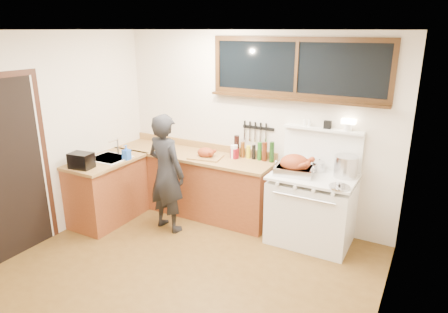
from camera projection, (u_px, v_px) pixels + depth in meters
The scene contains 20 objects.
ground_plane at pixel (184, 275), 4.45m from camera, with size 4.00×3.50×0.02m, color #563A16.
room_shell at pixel (178, 131), 3.94m from camera, with size 4.10×3.60×2.65m.
counter_back at pixel (193, 182), 5.89m from camera, with size 2.44×0.64×1.00m.
counter_left at pixel (107, 190), 5.61m from camera, with size 0.64×1.09×0.90m.
sink_unit at pixel (110, 162), 5.54m from camera, with size 0.50×0.45×0.37m.
vintage_stove at pixel (311, 207), 5.02m from camera, with size 1.02×0.74×1.58m.
back_window at pixel (296, 75), 4.98m from camera, with size 2.32×0.13×0.77m.
left_doorway at pixel (9, 168), 4.57m from camera, with size 0.02×1.04×2.17m.
knife_strip at pixel (257, 128), 5.45m from camera, with size 0.46×0.03×0.28m.
man at pixel (166, 173), 5.25m from camera, with size 0.64×0.47×1.59m.
soap_bottle at pixel (126, 152), 5.44m from camera, with size 0.09×0.10×0.21m.
toaster at pixel (81, 161), 5.11m from camera, with size 0.32×0.24×0.20m.
cutting_board at pixel (206, 154), 5.53m from camera, with size 0.49×0.40×0.15m.
roast_turkey at pixel (295, 166), 4.89m from camera, with size 0.51×0.41×0.25m.
stockpot at pixel (346, 166), 4.80m from camera, with size 0.28×0.28×0.26m.
saucepan at pixel (318, 166), 5.01m from camera, with size 0.19×0.30×0.12m.
pot_lid at pixel (339, 187), 4.49m from camera, with size 0.25×0.25×0.04m.
coffee_tin at pixel (234, 154), 5.50m from camera, with size 0.11×0.09×0.14m.
pitcher at pixel (234, 152), 5.51m from camera, with size 0.12×0.12×0.18m.
bottle_cluster at pixel (254, 150), 5.45m from camera, with size 0.60×0.07×0.30m.
Camera 1 is at (2.24, -3.14, 2.61)m, focal length 32.00 mm.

